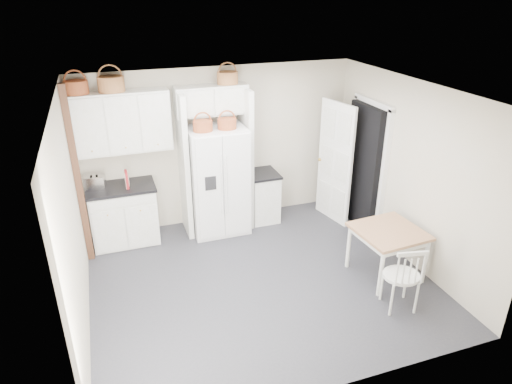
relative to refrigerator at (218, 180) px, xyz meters
name	(u,v)px	position (x,y,z in m)	size (l,w,h in m)	color
floor	(260,280)	(0.15, -1.60, -0.87)	(4.50, 4.50, 0.00)	#2C2C35
ceiling	(261,93)	(0.15, -1.60, 1.73)	(4.50, 4.50, 0.00)	white
wall_back	(220,147)	(0.15, 0.40, 0.43)	(4.50, 4.50, 0.00)	#C0B295
wall_left	(72,223)	(-2.10, -1.60, 0.43)	(4.00, 4.00, 0.00)	#C0B295
wall_right	(409,173)	(2.40, -1.60, 0.43)	(4.00, 4.00, 0.00)	#C0B295
refrigerator	(218,180)	(0.00, 0.00, 0.00)	(0.90, 0.73, 1.74)	white
base_cab_left	(124,215)	(-1.50, 0.10, -0.42)	(0.98, 0.62, 0.91)	beige
base_cab_right	(262,197)	(0.80, 0.10, -0.46)	(0.47, 0.56, 0.82)	beige
dining_table	(386,252)	(1.85, -2.05, -0.52)	(0.85, 0.85, 0.71)	brown
windsor_chair	(401,275)	(1.61, -2.71, -0.41)	(0.46, 0.41, 0.93)	beige
counter_left	(120,187)	(-1.50, 0.10, 0.06)	(1.02, 0.66, 0.04)	black
counter_right	(263,174)	(0.80, 0.10, -0.03)	(0.50, 0.60, 0.04)	black
toaster	(95,183)	(-1.85, 0.10, 0.18)	(0.30, 0.17, 0.21)	silver
cookbook_red	(127,179)	(-1.39, 0.02, 0.21)	(0.04, 0.17, 0.26)	maroon
cookbook_cream	(127,180)	(-1.39, 0.02, 0.20)	(0.04, 0.16, 0.25)	beige
basket_upper_a	(76,87)	(-1.90, 0.23, 1.57)	(0.33, 0.33, 0.19)	maroon
basket_upper_b	(111,84)	(-1.43, 0.23, 1.59)	(0.37, 0.37, 0.22)	brown
basket_bridge_b	(228,78)	(0.27, 0.23, 1.57)	(0.32, 0.32, 0.18)	brown
basket_fridge_a	(203,126)	(-0.22, -0.10, 0.95)	(0.29, 0.29, 0.16)	maroon
basket_fridge_b	(227,124)	(0.15, -0.10, 0.95)	(0.29, 0.29, 0.15)	maroon
upper_cabinet	(122,122)	(-1.35, 0.23, 1.03)	(1.40, 0.34, 0.90)	beige
bridge_cabinet	(211,100)	(0.00, 0.23, 1.25)	(1.12, 0.34, 0.45)	beige
fridge_panel_left	(184,166)	(-0.51, 0.10, 0.28)	(0.08, 0.60, 2.30)	beige
fridge_panel_right	(246,159)	(0.51, 0.10, 0.28)	(0.08, 0.60, 2.30)	beige
trim_post	(78,178)	(-2.05, -0.25, 0.43)	(0.09, 0.09, 2.60)	#392614
doorway_void	(364,167)	(2.31, -0.60, 0.15)	(0.18, 0.85, 2.05)	black
door_slab	(335,163)	(1.95, -0.27, 0.15)	(0.80, 0.04, 2.05)	white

